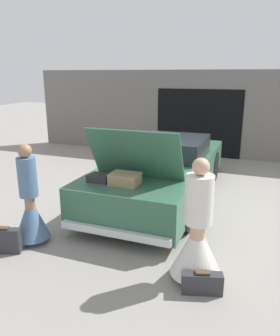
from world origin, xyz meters
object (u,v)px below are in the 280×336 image
(suitcase_beside_right_person, at_px, (202,283))
(person_right, at_px, (197,238))
(person_left, at_px, (30,208))
(suitcase_beside_left_person, at_px, (5,241))
(car, at_px, (162,170))

(suitcase_beside_right_person, bearing_deg, person_right, 116.25)
(person_left, height_order, suitcase_beside_left_person, person_left)
(person_left, bearing_deg, car, 144.02)
(suitcase_beside_left_person, bearing_deg, suitcase_beside_right_person, 1.92)
(person_left, distance_m, person_right, 2.71)
(car, bearing_deg, person_left, -115.93)
(person_right, bearing_deg, car, 18.60)
(person_right, bearing_deg, suitcase_beside_right_person, -160.68)
(car, bearing_deg, person_right, -64.47)
(person_right, height_order, suitcase_beside_right_person, person_right)
(person_right, distance_m, suitcase_beside_right_person, 0.55)
(car, xyz_separation_m, person_left, (-1.35, -2.78, -0.01))
(person_left, height_order, person_right, person_right)
(suitcase_beside_left_person, bearing_deg, person_right, 7.64)
(car, relative_size, person_right, 3.00)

